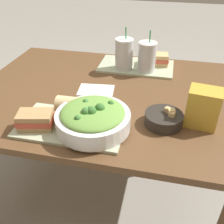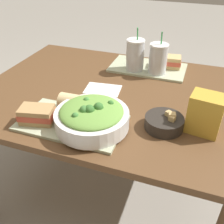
{
  "view_description": "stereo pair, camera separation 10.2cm",
  "coord_description": "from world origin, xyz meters",
  "px_view_note": "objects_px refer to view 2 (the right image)",
  "views": [
    {
      "loc": [
        0.28,
        -1.08,
        1.35
      ],
      "look_at": [
        0.09,
        -0.25,
        0.78
      ],
      "focal_mm": 42.0,
      "sensor_mm": 36.0,
      "label": 1
    },
    {
      "loc": [
        0.38,
        -1.05,
        1.35
      ],
      "look_at": [
        0.09,
        -0.25,
        0.78
      ],
      "focal_mm": 42.0,
      "sensor_mm": 36.0,
      "label": 2
    }
  ],
  "objects_px": {
    "sandwich_far": "(168,61)",
    "chip_bag": "(205,114)",
    "drink_cup_red": "(158,60)",
    "napkin_folded": "(103,89)",
    "salad_bowl": "(92,116)",
    "soup_bowl": "(164,122)",
    "drink_cup_dark": "(135,56)",
    "baguette_near": "(73,103)",
    "sandwich_near": "(37,115)"
  },
  "relations": [
    {
      "from": "sandwich_far",
      "to": "drink_cup_red",
      "type": "bearing_deg",
      "value": -119.08
    },
    {
      "from": "salad_bowl",
      "to": "soup_bowl",
      "type": "bearing_deg",
      "value": 20.26
    },
    {
      "from": "soup_bowl",
      "to": "napkin_folded",
      "type": "distance_m",
      "value": 0.4
    },
    {
      "from": "soup_bowl",
      "to": "sandwich_near",
      "type": "bearing_deg",
      "value": -163.57
    },
    {
      "from": "baguette_near",
      "to": "soup_bowl",
      "type": "bearing_deg",
      "value": -88.09
    },
    {
      "from": "drink_cup_red",
      "to": "napkin_folded",
      "type": "distance_m",
      "value": 0.34
    },
    {
      "from": "baguette_near",
      "to": "chip_bag",
      "type": "xyz_separation_m",
      "value": [
        0.52,
        0.05,
        0.03
      ]
    },
    {
      "from": "salad_bowl",
      "to": "drink_cup_red",
      "type": "height_order",
      "value": "drink_cup_red"
    },
    {
      "from": "drink_cup_red",
      "to": "napkin_folded",
      "type": "bearing_deg",
      "value": -130.41
    },
    {
      "from": "soup_bowl",
      "to": "drink_cup_dark",
      "type": "bearing_deg",
      "value": 118.06
    },
    {
      "from": "sandwich_far",
      "to": "drink_cup_dark",
      "type": "height_order",
      "value": "drink_cup_dark"
    },
    {
      "from": "baguette_near",
      "to": "drink_cup_dark",
      "type": "distance_m",
      "value": 0.5
    },
    {
      "from": "sandwich_far",
      "to": "drink_cup_red",
      "type": "relative_size",
      "value": 0.69
    },
    {
      "from": "chip_bag",
      "to": "baguette_near",
      "type": "bearing_deg",
      "value": -165.8
    },
    {
      "from": "napkin_folded",
      "to": "drink_cup_dark",
      "type": "bearing_deg",
      "value": 70.48
    },
    {
      "from": "drink_cup_dark",
      "to": "drink_cup_red",
      "type": "distance_m",
      "value": 0.12
    },
    {
      "from": "salad_bowl",
      "to": "napkin_folded",
      "type": "bearing_deg",
      "value": 103.5
    },
    {
      "from": "salad_bowl",
      "to": "drink_cup_red",
      "type": "distance_m",
      "value": 0.58
    },
    {
      "from": "baguette_near",
      "to": "napkin_folded",
      "type": "height_order",
      "value": "baguette_near"
    },
    {
      "from": "soup_bowl",
      "to": "sandwich_far",
      "type": "height_order",
      "value": "sandwich_far"
    },
    {
      "from": "soup_bowl",
      "to": "drink_cup_dark",
      "type": "height_order",
      "value": "drink_cup_dark"
    },
    {
      "from": "sandwich_far",
      "to": "chip_bag",
      "type": "height_order",
      "value": "chip_bag"
    },
    {
      "from": "salad_bowl",
      "to": "napkin_folded",
      "type": "xyz_separation_m",
      "value": [
        -0.07,
        0.31,
        -0.06
      ]
    },
    {
      "from": "sandwich_near",
      "to": "drink_cup_red",
      "type": "xyz_separation_m",
      "value": [
        0.35,
        0.6,
        0.04
      ]
    },
    {
      "from": "salad_bowl",
      "to": "chip_bag",
      "type": "relative_size",
      "value": 1.85
    },
    {
      "from": "drink_cup_red",
      "to": "soup_bowl",
      "type": "bearing_deg",
      "value": -75.24
    },
    {
      "from": "baguette_near",
      "to": "drink_cup_dark",
      "type": "xyz_separation_m",
      "value": [
        0.13,
        0.48,
        0.04
      ]
    },
    {
      "from": "soup_bowl",
      "to": "sandwich_near",
      "type": "relative_size",
      "value": 1.01
    },
    {
      "from": "sandwich_near",
      "to": "sandwich_far",
      "type": "relative_size",
      "value": 0.98
    },
    {
      "from": "baguette_near",
      "to": "drink_cup_dark",
      "type": "bearing_deg",
      "value": -16.47
    },
    {
      "from": "baguette_near",
      "to": "sandwich_far",
      "type": "bearing_deg",
      "value": -28.34
    },
    {
      "from": "soup_bowl",
      "to": "sandwich_near",
      "type": "xyz_separation_m",
      "value": [
        -0.48,
        -0.14,
        0.02
      ]
    },
    {
      "from": "baguette_near",
      "to": "chip_bag",
      "type": "height_order",
      "value": "chip_bag"
    },
    {
      "from": "sandwich_near",
      "to": "drink_cup_dark",
      "type": "relative_size",
      "value": 0.64
    },
    {
      "from": "napkin_folded",
      "to": "baguette_near",
      "type": "bearing_deg",
      "value": -101.08
    },
    {
      "from": "drink_cup_red",
      "to": "chip_bag",
      "type": "relative_size",
      "value": 1.44
    },
    {
      "from": "sandwich_near",
      "to": "soup_bowl",
      "type": "bearing_deg",
      "value": 3.88
    },
    {
      "from": "soup_bowl",
      "to": "sandwich_far",
      "type": "distance_m",
      "value": 0.56
    },
    {
      "from": "salad_bowl",
      "to": "chip_bag",
      "type": "xyz_separation_m",
      "value": [
        0.4,
        0.13,
        0.02
      ]
    },
    {
      "from": "baguette_near",
      "to": "napkin_folded",
      "type": "distance_m",
      "value": 0.24
    },
    {
      "from": "sandwich_near",
      "to": "napkin_folded",
      "type": "relative_size",
      "value": 0.82
    },
    {
      "from": "drink_cup_dark",
      "to": "drink_cup_red",
      "type": "bearing_deg",
      "value": -0.0
    },
    {
      "from": "salad_bowl",
      "to": "drink_cup_dark",
      "type": "height_order",
      "value": "drink_cup_dark"
    },
    {
      "from": "drink_cup_dark",
      "to": "drink_cup_red",
      "type": "relative_size",
      "value": 1.04
    },
    {
      "from": "sandwich_far",
      "to": "drink_cup_red",
      "type": "distance_m",
      "value": 0.11
    },
    {
      "from": "soup_bowl",
      "to": "baguette_near",
      "type": "distance_m",
      "value": 0.38
    },
    {
      "from": "baguette_near",
      "to": "chip_bag",
      "type": "relative_size",
      "value": 0.71
    },
    {
      "from": "baguette_near",
      "to": "sandwich_near",
      "type": "bearing_deg",
      "value": 140.95
    },
    {
      "from": "salad_bowl",
      "to": "sandwich_near",
      "type": "height_order",
      "value": "salad_bowl"
    },
    {
      "from": "sandwich_near",
      "to": "drink_cup_dark",
      "type": "distance_m",
      "value": 0.65
    }
  ]
}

